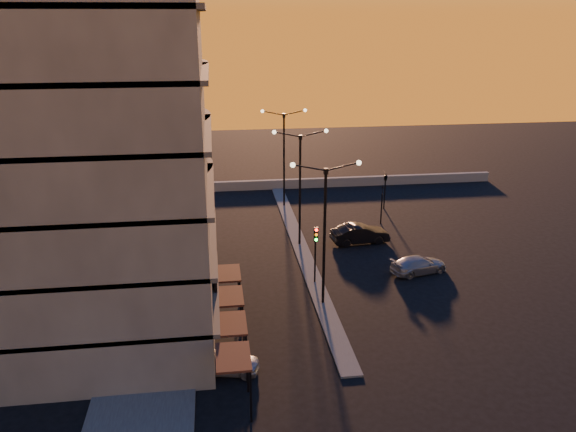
# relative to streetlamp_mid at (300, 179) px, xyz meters

# --- Properties ---
(ground) EXTENTS (120.00, 120.00, 0.00)m
(ground) POSITION_rel_streetlamp_mid_xyz_m (0.00, -10.00, -5.59)
(ground) COLOR black
(ground) RESTS_ON ground
(sidewalk_west) EXTENTS (5.00, 40.00, 0.12)m
(sidewalk_west) POSITION_rel_streetlamp_mid_xyz_m (-10.50, -6.00, -5.53)
(sidewalk_west) COLOR #4B4B48
(sidewalk_west) RESTS_ON ground
(median) EXTENTS (1.20, 36.00, 0.12)m
(median) POSITION_rel_streetlamp_mid_xyz_m (0.00, 0.00, -5.53)
(median) COLOR #4B4B48
(median) RESTS_ON ground
(parapet) EXTENTS (44.00, 0.50, 1.00)m
(parapet) POSITION_rel_streetlamp_mid_xyz_m (2.00, 16.00, -5.09)
(parapet) COLOR slate
(parapet) RESTS_ON ground
(building) EXTENTS (14.35, 17.08, 25.00)m
(building) POSITION_rel_streetlamp_mid_xyz_m (-14.00, -9.97, 6.32)
(building) COLOR #615C55
(building) RESTS_ON ground
(streetlamp_near) EXTENTS (4.32, 0.32, 9.51)m
(streetlamp_near) POSITION_rel_streetlamp_mid_xyz_m (0.00, -10.00, 0.00)
(streetlamp_near) COLOR black
(streetlamp_near) RESTS_ON ground
(streetlamp_mid) EXTENTS (4.32, 0.32, 9.51)m
(streetlamp_mid) POSITION_rel_streetlamp_mid_xyz_m (0.00, 0.00, 0.00)
(streetlamp_mid) COLOR black
(streetlamp_mid) RESTS_ON ground
(streetlamp_far) EXTENTS (4.32, 0.32, 9.51)m
(streetlamp_far) POSITION_rel_streetlamp_mid_xyz_m (0.00, 10.00, 0.00)
(streetlamp_far) COLOR black
(streetlamp_far) RESTS_ON ground
(traffic_light_main) EXTENTS (0.28, 0.44, 4.25)m
(traffic_light_main) POSITION_rel_streetlamp_mid_xyz_m (0.00, -7.13, -2.70)
(traffic_light_main) COLOR black
(traffic_light_main) RESTS_ON ground
(signal_east_a) EXTENTS (0.13, 0.16, 3.60)m
(signal_east_a) POSITION_rel_streetlamp_mid_xyz_m (8.00, 4.00, -3.66)
(signal_east_a) COLOR black
(signal_east_a) RESTS_ON ground
(signal_east_b) EXTENTS (0.42, 1.99, 3.60)m
(signal_east_b) POSITION_rel_streetlamp_mid_xyz_m (9.50, 8.00, -2.49)
(signal_east_b) COLOR black
(signal_east_b) RESTS_ON ground
(car_hatchback) EXTENTS (3.87, 2.20, 1.24)m
(car_hatchback) POSITION_rel_streetlamp_mid_xyz_m (-6.50, -16.59, -4.97)
(car_hatchback) COLOR #A8A8AF
(car_hatchback) RESTS_ON ground
(car_sedan) EXTENTS (4.90, 2.17, 1.56)m
(car_sedan) POSITION_rel_streetlamp_mid_xyz_m (5.00, -0.14, -4.81)
(car_sedan) COLOR black
(car_sedan) RESTS_ON ground
(car_wagon) EXTENTS (4.56, 2.73, 1.24)m
(car_wagon) POSITION_rel_streetlamp_mid_xyz_m (7.80, -6.26, -4.97)
(car_wagon) COLOR #9B9DA2
(car_wagon) RESTS_ON ground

